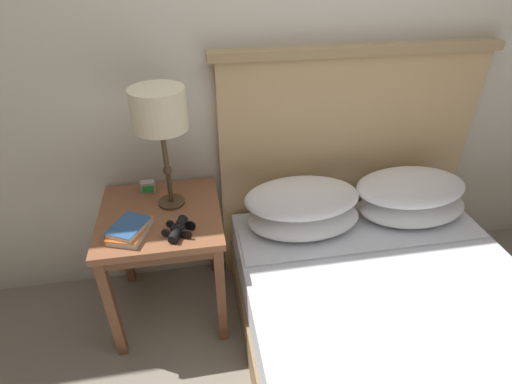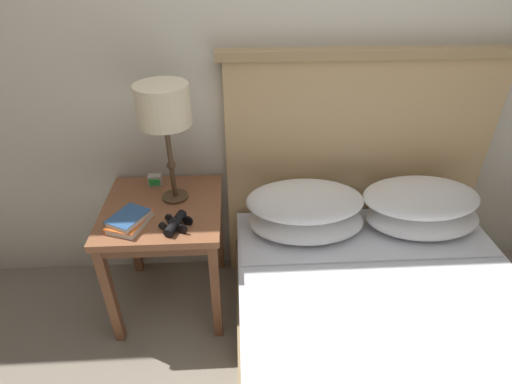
# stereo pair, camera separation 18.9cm
# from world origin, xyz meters

# --- Properties ---
(wall_back) EXTENTS (8.00, 0.06, 2.60)m
(wall_back) POSITION_xyz_m (0.00, 0.93, 1.30)
(wall_back) COLOR beige
(wall_back) RESTS_ON ground_plane
(nightstand) EXTENTS (0.58, 0.58, 0.65)m
(nightstand) POSITION_xyz_m (-0.63, 0.59, 0.57)
(nightstand) COLOR brown
(nightstand) RESTS_ON ground_plane
(bed) EXTENTS (1.48, 2.06, 1.33)m
(bed) POSITION_xyz_m (0.40, -0.01, 0.29)
(bed) COLOR olive
(bed) RESTS_ON ground_plane
(table_lamp) EXTENTS (0.24, 0.24, 0.59)m
(table_lamp) POSITION_xyz_m (-0.57, 0.67, 1.13)
(table_lamp) COLOR #4C3823
(table_lamp) RESTS_ON nightstand
(book_on_nightstand) EXTENTS (0.20, 0.24, 0.03)m
(book_on_nightstand) POSITION_xyz_m (-0.75, 0.45, 0.67)
(book_on_nightstand) COLOR silver
(book_on_nightstand) RESTS_ON nightstand
(book_stacked_on_top) EXTENTS (0.20, 0.22, 0.03)m
(book_stacked_on_top) POSITION_xyz_m (-0.75, 0.45, 0.70)
(book_stacked_on_top) COLOR silver
(book_stacked_on_top) RESTS_ON book_on_nightstand
(binoculars_pair) EXTENTS (0.15, 0.16, 0.05)m
(binoculars_pair) POSITION_xyz_m (-0.54, 0.42, 0.68)
(binoculars_pair) COLOR black
(binoculars_pair) RESTS_ON nightstand
(alarm_clock) EXTENTS (0.07, 0.05, 0.06)m
(alarm_clock) POSITION_xyz_m (-0.69, 0.80, 0.68)
(alarm_clock) COLOR #B7B2A8
(alarm_clock) RESTS_ON nightstand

